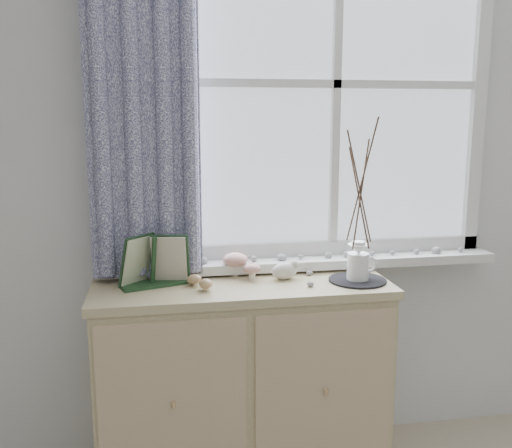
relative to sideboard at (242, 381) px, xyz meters
name	(u,v)px	position (x,y,z in m)	size (l,w,h in m)	color
sideboard	(242,381)	(0.00, 0.00, 0.00)	(1.20, 0.45, 0.85)	#C0B486
botanical_book	(153,261)	(-0.35, 0.00, 0.53)	(0.30, 0.13, 0.21)	#1C3A1F
toadstool_cluster	(239,262)	(0.00, 0.10, 0.49)	(0.15, 0.16, 0.10)	white
wooden_eggs	(200,282)	(-0.17, -0.04, 0.45)	(0.09, 0.11, 0.07)	tan
songbird_figurine	(284,270)	(0.18, 0.02, 0.46)	(0.15, 0.07, 0.08)	silver
crocheted_doily	(357,280)	(0.47, -0.05, 0.43)	(0.24, 0.24, 0.01)	black
twig_pitcher	(361,187)	(0.47, -0.05, 0.81)	(0.26, 0.26, 0.67)	white
sideboard_pebbles	(315,277)	(0.30, 0.00, 0.43)	(0.33, 0.23, 0.02)	#9C9C9F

